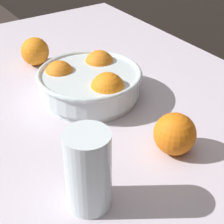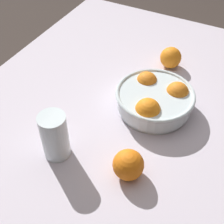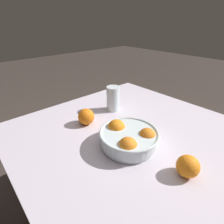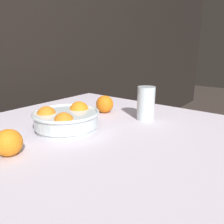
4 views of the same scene
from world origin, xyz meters
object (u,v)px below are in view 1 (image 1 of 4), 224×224
(orange_loose_near_bowl, at_px, (35,51))
(orange_loose_front, at_px, (175,134))
(juice_glass, at_px, (88,174))
(fruit_bowl, at_px, (90,82))

(orange_loose_near_bowl, relative_size, orange_loose_front, 0.94)
(juice_glass, distance_m, orange_loose_near_bowl, 0.55)
(orange_loose_near_bowl, xyz_separation_m, orange_loose_front, (0.51, 0.07, 0.00))
(fruit_bowl, relative_size, juice_glass, 1.74)
(fruit_bowl, xyz_separation_m, juice_glass, (0.29, -0.18, 0.02))
(fruit_bowl, distance_m, juice_glass, 0.34)
(juice_glass, height_order, orange_loose_near_bowl, juice_glass)
(fruit_bowl, relative_size, orange_loose_near_bowl, 3.19)
(juice_glass, relative_size, orange_loose_near_bowl, 1.83)
(fruit_bowl, bearing_deg, juice_glass, -30.99)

